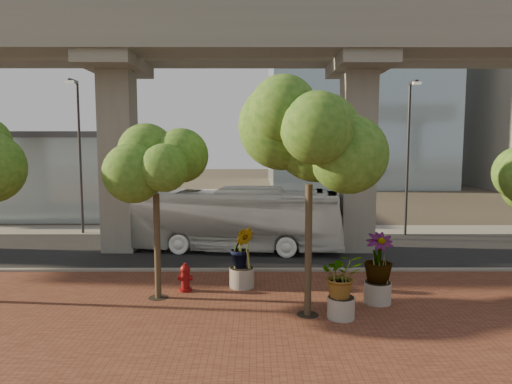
{
  "coord_description": "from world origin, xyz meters",
  "views": [
    {
      "loc": [
        0.83,
        -20.96,
        5.42
      ],
      "look_at": [
        0.89,
        0.5,
        3.18
      ],
      "focal_mm": 32.0,
      "sensor_mm": 36.0,
      "label": 1
    }
  ],
  "objects": [
    {
      "name": "ground",
      "position": [
        0.0,
        0.0,
        0.0
      ],
      "size": [
        160.0,
        160.0,
        0.0
      ],
      "primitive_type": "plane",
      "color": "#383329",
      "rests_on": "ground"
    },
    {
      "name": "brick_plaza",
      "position": [
        0.0,
        -8.0,
        0.03
      ],
      "size": [
        70.0,
        13.0,
        0.06
      ],
      "primitive_type": "cube",
      "color": "brown",
      "rests_on": "ground"
    },
    {
      "name": "asphalt_road",
      "position": [
        0.0,
        2.0,
        0.02
      ],
      "size": [
        90.0,
        8.0,
        0.04
      ],
      "primitive_type": "cube",
      "color": "black",
      "rests_on": "ground"
    },
    {
      "name": "curb_strip",
      "position": [
        0.0,
        -2.0,
        0.08
      ],
      "size": [
        70.0,
        0.25,
        0.16
      ],
      "primitive_type": "cube",
      "color": "gray",
      "rests_on": "ground"
    },
    {
      "name": "far_sidewalk",
      "position": [
        0.0,
        7.5,
        0.03
      ],
      "size": [
        90.0,
        3.0,
        0.06
      ],
      "primitive_type": "cube",
      "color": "gray",
      "rests_on": "ground"
    },
    {
      "name": "transit_viaduct",
      "position": [
        0.0,
        2.0,
        7.29
      ],
      "size": [
        72.0,
        5.6,
        12.4
      ],
      "color": "gray",
      "rests_on": "ground"
    },
    {
      "name": "transit_bus",
      "position": [
        -0.53,
        1.97,
        1.61
      ],
      "size": [
        11.82,
        4.14,
        3.22
      ],
      "primitive_type": "imported",
      "rotation": [
        0.0,
        0.0,
        1.45
      ],
      "color": "white",
      "rests_on": "ground"
    },
    {
      "name": "fire_hydrant",
      "position": [
        -1.72,
        -4.66,
        0.56
      ],
      "size": [
        0.52,
        0.47,
        1.04
      ],
      "color": "maroon",
      "rests_on": "ground"
    },
    {
      "name": "planter_front",
      "position": [
        3.5,
        -7.3,
        1.31
      ],
      "size": [
        1.88,
        1.88,
        2.06
      ],
      "color": "#A19C91",
      "rests_on": "ground"
    },
    {
      "name": "planter_right",
      "position": [
        5.0,
        -5.95,
        1.51
      ],
      "size": [
        2.24,
        2.24,
        2.39
      ],
      "color": "#A59F95",
      "rests_on": "ground"
    },
    {
      "name": "planter_left",
      "position": [
        0.34,
        -4.18,
        1.45
      ],
      "size": [
        2.09,
        2.09,
        2.3
      ],
      "color": "#A19B91",
      "rests_on": "ground"
    },
    {
      "name": "street_tree_near_west",
      "position": [
        -2.56,
        -5.4,
        4.61
      ],
      "size": [
        3.08,
        3.08,
        5.98
      ],
      "color": "#4C3E2B",
      "rests_on": "ground"
    },
    {
      "name": "street_tree_near_east",
      "position": [
        2.5,
        -7.04,
        5.48
      ],
      "size": [
        4.4,
        4.4,
        7.44
      ],
      "color": "#4C3E2B",
      "rests_on": "ground"
    },
    {
      "name": "streetlamp_west",
      "position": [
        -9.64,
        6.31,
        5.31
      ],
      "size": [
        0.45,
        1.32,
        9.1
      ],
      "color": "#333237",
      "rests_on": "ground"
    },
    {
      "name": "streetlamp_east",
      "position": [
        9.83,
        5.72,
        5.23
      ],
      "size": [
        0.44,
        1.3,
        8.96
      ],
      "color": "#29292D",
      "rests_on": "ground"
    }
  ]
}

